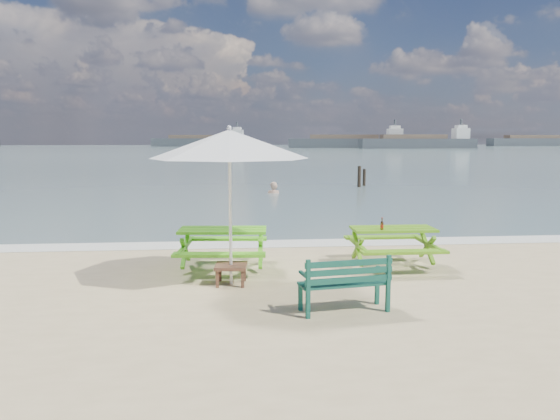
{
  "coord_description": "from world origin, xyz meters",
  "views": [
    {
      "loc": [
        -1.26,
        -7.65,
        2.43
      ],
      "look_at": [
        -0.31,
        3.0,
        1.0
      ],
      "focal_mm": 35.0,
      "sensor_mm": 36.0,
      "label": 1
    }
  ],
  "objects": [
    {
      "name": "mooring_pilings",
      "position": [
        5.15,
        18.78,
        0.38
      ],
      "size": [
        0.56,
        0.76,
        1.24
      ],
      "color": "black",
      "rests_on": "ground"
    },
    {
      "name": "foam_strip",
      "position": [
        0.0,
        4.6,
        0.01
      ],
      "size": [
        22.0,
        0.9,
        0.01
      ],
      "primitive_type": "cube",
      "color": "silver",
      "rests_on": "ground"
    },
    {
      "name": "side_table",
      "position": [
        -1.28,
        1.22,
        0.18
      ],
      "size": [
        0.56,
        0.56,
        0.34
      ],
      "color": "brown",
      "rests_on": "ground"
    },
    {
      "name": "park_bench",
      "position": [
        0.3,
        -0.32,
        0.24
      ],
      "size": [
        1.31,
        0.62,
        0.77
      ],
      "color": "#104538",
      "rests_on": "ground"
    },
    {
      "name": "picnic_table_right",
      "position": [
        1.77,
        2.26,
        0.35
      ],
      "size": [
        1.55,
        1.72,
        0.74
      ],
      "color": "#589516",
      "rests_on": "ground"
    },
    {
      "name": "cargo_ships",
      "position": [
        48.56,
        121.11,
        1.18
      ],
      "size": [
        139.51,
        34.81,
        4.4
      ],
      "color": "#3A3F44",
      "rests_on": "ground"
    },
    {
      "name": "patio_umbrella",
      "position": [
        -1.28,
        1.22,
        2.32
      ],
      "size": [
        2.8,
        2.8,
        2.55
      ],
      "color": "silver",
      "rests_on": "ground"
    },
    {
      "name": "sea",
      "position": [
        0.0,
        85.0,
        0.0
      ],
      "size": [
        300.0,
        300.0,
        0.0
      ],
      "primitive_type": "plane",
      "color": "slate",
      "rests_on": "ground"
    },
    {
      "name": "picnic_table_left",
      "position": [
        -1.43,
        2.28,
        0.37
      ],
      "size": [
        1.72,
        1.89,
        0.76
      ],
      "color": "#51B61B",
      "rests_on": "ground"
    },
    {
      "name": "swimmer",
      "position": [
        0.58,
        16.05,
        -0.42
      ],
      "size": [
        0.71,
        0.51,
        1.83
      ],
      "color": "tan",
      "rests_on": "ground"
    },
    {
      "name": "beer_bottle",
      "position": [
        1.49,
        2.05,
        0.81
      ],
      "size": [
        0.06,
        0.06,
        0.23
      ],
      "color": "#934C15",
      "rests_on": "picnic_table_right"
    }
  ]
}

